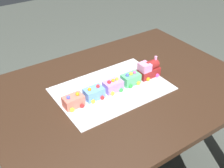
# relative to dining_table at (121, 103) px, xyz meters

# --- Properties ---
(dining_table) EXTENTS (1.40, 1.00, 0.74)m
(dining_table) POSITION_rel_dining_table_xyz_m (0.00, 0.00, 0.00)
(dining_table) COLOR #382316
(dining_table) RESTS_ON ground
(cake_board) EXTENTS (0.60, 0.40, 0.00)m
(cake_board) POSITION_rel_dining_table_xyz_m (0.05, -0.01, 0.11)
(cake_board) COLOR silver
(cake_board) RESTS_ON dining_table
(cake_locomotive) EXTENTS (0.14, 0.08, 0.12)m
(cake_locomotive) POSITION_rel_dining_table_xyz_m (-0.19, 0.00, 0.16)
(cake_locomotive) COLOR maroon
(cake_locomotive) RESTS_ON cake_board
(cake_car_gondola_mint_green) EXTENTS (0.10, 0.08, 0.07)m
(cake_car_gondola_mint_green) POSITION_rel_dining_table_xyz_m (-0.06, 0.00, 0.14)
(cake_car_gondola_mint_green) COLOR #59CC7A
(cake_car_gondola_mint_green) RESTS_ON cake_board
(cake_car_caboose_lavender) EXTENTS (0.10, 0.08, 0.07)m
(cake_car_caboose_lavender) POSITION_rel_dining_table_xyz_m (0.06, 0.00, 0.14)
(cake_car_caboose_lavender) COLOR #AD84E0
(cake_car_caboose_lavender) RESTS_ON cake_board
(cake_car_flatbed_sky_blue) EXTENTS (0.10, 0.08, 0.07)m
(cake_car_flatbed_sky_blue) POSITION_rel_dining_table_xyz_m (0.17, 0.00, 0.14)
(cake_car_flatbed_sky_blue) COLOR #669EEA
(cake_car_flatbed_sky_blue) RESTS_ON cake_board
(cake_car_tanker_coral) EXTENTS (0.10, 0.08, 0.07)m
(cake_car_tanker_coral) POSITION_rel_dining_table_xyz_m (0.29, 0.00, 0.14)
(cake_car_tanker_coral) COLOR #F27260
(cake_car_tanker_coral) RESTS_ON cake_board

